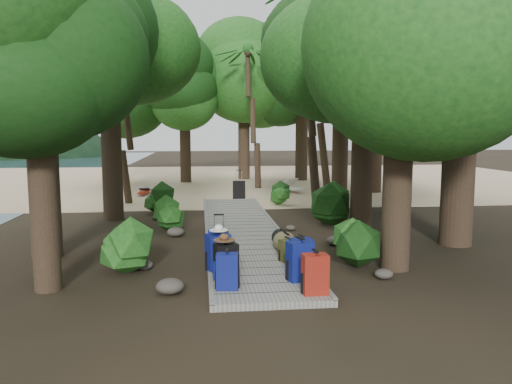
{
  "coord_description": "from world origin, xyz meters",
  "views": [
    {
      "loc": [
        -1.11,
        -12.33,
        2.73
      ],
      "look_at": [
        0.49,
        1.92,
        1.0
      ],
      "focal_mm": 35.0,
      "sensor_mm": 36.0,
      "label": 1
    }
  ],
  "objects": [
    {
      "name": "tree_right_f",
      "position": [
        6.67,
        9.45,
        5.4
      ],
      "size": [
        6.05,
        6.05,
        10.81
      ],
      "primitive_type": null,
      "color": "black",
      "rests_on": "ground"
    },
    {
      "name": "boardwalk",
      "position": [
        0.0,
        1.0,
        0.06
      ],
      "size": [
        2.0,
        12.0,
        0.12
      ],
      "primitive_type": "cube",
      "color": "gray",
      "rests_on": "ground"
    },
    {
      "name": "tree_back_b",
      "position": [
        1.41,
        16.41,
        4.75
      ],
      "size": [
        5.31,
        5.31,
        9.49
      ],
      "primitive_type": null,
      "color": "black",
      "rests_on": "ground"
    },
    {
      "name": "shrub_right_c",
      "position": [
        1.98,
        5.97,
        0.42
      ],
      "size": [
        0.93,
        0.93,
        0.84
      ],
      "primitive_type": null,
      "color": "#144516",
      "rests_on": "ground"
    },
    {
      "name": "tree_left_c",
      "position": [
        -3.84,
        3.57,
        4.45
      ],
      "size": [
        5.12,
        5.12,
        8.9
      ],
      "primitive_type": null,
      "color": "black",
      "rests_on": "ground"
    },
    {
      "name": "shrub_left_a",
      "position": [
        -2.47,
        -2.56,
        0.5
      ],
      "size": [
        1.11,
        1.11,
        1.0
      ],
      "primitive_type": null,
      "color": "#144516",
      "rests_on": "ground"
    },
    {
      "name": "tree_back_d",
      "position": [
        -6.0,
        15.08,
        3.9
      ],
      "size": [
        4.68,
        4.68,
        7.79
      ],
      "primitive_type": null,
      "color": "black",
      "rests_on": "ground"
    },
    {
      "name": "kayak",
      "position": [
        -3.52,
        9.58,
        0.2
      ],
      "size": [
        1.46,
        3.68,
        0.36
      ],
      "primitive_type": "ellipsoid",
      "rotation": [
        0.0,
        0.0,
        -0.19
      ],
      "color": "#9D1F0D",
      "rests_on": "sand_beach"
    },
    {
      "name": "backpack_left_a",
      "position": [
        -0.69,
        -4.25,
        0.46
      ],
      "size": [
        0.38,
        0.29,
        0.67
      ],
      "primitive_type": null,
      "rotation": [
        0.0,
        0.0,
        -0.11
      ],
      "color": "navy",
      "rests_on": "boardwalk"
    },
    {
      "name": "shrub_right_b",
      "position": [
        2.85,
        2.05,
        0.66
      ],
      "size": [
        1.46,
        1.46,
        1.32
      ],
      "primitive_type": null,
      "color": "#144516",
      "rests_on": "ground"
    },
    {
      "name": "palm_right_c",
      "position": [
        1.91,
        11.89,
        3.28
      ],
      "size": [
        4.12,
        4.12,
        6.56
      ],
      "primitive_type": null,
      "color": "#103A11",
      "rests_on": "ground"
    },
    {
      "name": "tree_left_a",
      "position": [
        -3.77,
        -3.58,
        3.27
      ],
      "size": [
        3.92,
        3.92,
        6.53
      ],
      "primitive_type": null,
      "color": "black",
      "rests_on": "ground"
    },
    {
      "name": "palm_left_a",
      "position": [
        -4.07,
        6.99,
        3.07
      ],
      "size": [
        3.86,
        3.86,
        6.15
      ],
      "primitive_type": null,
      "color": "#103A11",
      "rests_on": "ground"
    },
    {
      "name": "backpack_right_c",
      "position": [
        0.76,
        -3.29,
        0.46
      ],
      "size": [
        0.43,
        0.33,
        0.69
      ],
      "primitive_type": null,
      "rotation": [
        0.0,
        0.0,
        0.13
      ],
      "color": "navy",
      "rests_on": "boardwalk"
    },
    {
      "name": "duffel_right_black",
      "position": [
        0.71,
        -1.47,
        0.32
      ],
      "size": [
        0.41,
        0.64,
        0.4
      ],
      "primitive_type": null,
      "rotation": [
        0.0,
        0.0,
        0.02
      ],
      "color": "black",
      "rests_on": "boardwalk"
    },
    {
      "name": "tree_right_c",
      "position": [
        3.5,
        1.51,
        4.42
      ],
      "size": [
        5.1,
        5.1,
        8.83
      ],
      "primitive_type": null,
      "color": "black",
      "rests_on": "ground"
    },
    {
      "name": "shrub_left_c",
      "position": [
        -2.51,
        4.46,
        0.46
      ],
      "size": [
        1.02,
        1.02,
        0.92
      ],
      "primitive_type": null,
      "color": "#144516",
      "rests_on": "ground"
    },
    {
      "name": "hat_brown",
      "position": [
        -0.72,
        -3.77,
        0.91
      ],
      "size": [
        0.38,
        0.38,
        0.12
      ],
      "primitive_type": null,
      "color": "#51351E",
      "rests_on": "backpack_left_b"
    },
    {
      "name": "backpack_right_b",
      "position": [
        0.61,
        -3.89,
        0.51
      ],
      "size": [
        0.49,
        0.4,
        0.77
      ],
      "primitive_type": null,
      "rotation": [
        0.0,
        0.0,
        0.27
      ],
      "color": "navy",
      "rests_on": "boardwalk"
    },
    {
      "name": "hat_white",
      "position": [
        -0.79,
        -3.16,
        0.97
      ],
      "size": [
        0.36,
        0.36,
        0.12
      ],
      "primitive_type": null,
      "color": "silver",
      "rests_on": "backpack_left_c"
    },
    {
      "name": "tree_back_c",
      "position": [
        4.58,
        15.37,
        4.93
      ],
      "size": [
        5.48,
        5.48,
        9.87
      ],
      "primitive_type": null,
      "color": "black",
      "rests_on": "ground"
    },
    {
      "name": "backpack_left_d",
      "position": [
        -0.75,
        -1.77,
        0.42
      ],
      "size": [
        0.45,
        0.37,
        0.6
      ],
      "primitive_type": null,
      "rotation": [
        0.0,
        0.0,
        -0.26
      ],
      "color": "navy",
      "rests_on": "boardwalk"
    },
    {
      "name": "rock_right_c",
      "position": [
        1.37,
        1.15,
        0.08
      ],
      "size": [
        0.28,
        0.25,
        0.15
      ],
      "primitive_type": null,
      "color": "#4C473F",
      "rests_on": "ground"
    },
    {
      "name": "tree_right_d",
      "position": [
        5.51,
        3.61,
        5.1
      ],
      "size": [
        5.57,
        5.57,
        10.21
      ],
      "primitive_type": null,
      "color": "black",
      "rests_on": "ground"
    },
    {
      "name": "sand_beach",
      "position": [
        0.0,
        16.0,
        0.01
      ],
      "size": [
        40.0,
        22.0,
        0.02
      ],
      "primitive_type": "cube",
      "color": "#CAAF88",
      "rests_on": "ground"
    },
    {
      "name": "backpack_left_c",
      "position": [
        -0.8,
        -3.12,
        0.51
      ],
      "size": [
        0.5,
        0.43,
        0.79
      ],
      "primitive_type": null,
      "rotation": [
        0.0,
        0.0,
        0.36
      ],
      "color": "navy",
      "rests_on": "boardwalk"
    },
    {
      "name": "shrub_right_a",
      "position": [
        2.14,
        -2.76,
        0.5
      ],
      "size": [
        1.11,
        1.11,
        1.0
      ],
      "primitive_type": null,
      "color": "#144516",
      "rests_on": "ground"
    },
    {
      "name": "shrub_left_b",
      "position": [
        -1.97,
        1.36,
        0.44
      ],
      "size": [
        0.97,
        0.97,
        0.87
      ],
      "primitive_type": null,
      "color": "#144516",
      "rests_on": "ground"
    },
    {
      "name": "palm_right_a",
      "position": [
        3.23,
        5.54,
        3.84
      ],
      "size": [
        4.51,
        4.51,
        7.69
      ],
      "primitive_type": null,
      "color": "#103A11",
      "rests_on": "ground"
    },
    {
      "name": "ground",
      "position": [
        0.0,
        0.0,
        0.0
      ],
      "size": [
        120.0,
        120.0,
        0.0
      ],
      "primitive_type": "plane",
      "color": "black",
      "rests_on": "ground"
    },
    {
      "name": "tree_back_a",
      "position": [
        -1.9,
        14.98,
        4.16
      ],
      "size": [
        4.81,
        4.81,
        8.32
      ],
      "primitive_type": null,
      "color": "black",
      "rests_on": "ground"
    },
    {
      "name": "rock_left_b",
      "position": [
        -2.24,
        -2.45,
        0.09
      ],
      "size": [
        0.34,
        0.31,
        0.19
      ],
      "primitive_type": null,
      "color": "#4C473F",
      "rests_on": "ground"
    },
    {
      "name": "duffel_right_khaki",
      "position": [
        0.71,
        -1.95,
        0.33
      ],
      "size": [
        0.51,
        0.69,
        0.42
      ],
      "primitive_type": null,
      "rotation": [
        0.0,
        0.0,
        0.14
      ],
      "color": "#756346",
      "rests_on": "boardwalk"
    },
    {
      "name": "backpack_left_b",
      "position": [
        -0.68,
        -3.73,
        0.49
      ],
      "size": [
        0.46,
        0.38,
        0.73
      ],
      "primitive_type": null,
      "rotation": [
        0.0,
        0.0,
        0.26
      ],
      "color": "black",
      "rests_on": "boardwalk"
    },
    {
      "name": "suitcase_on_boardwalk",
      "position": [
        -0.76,
        -2.61,
        0.4
      ],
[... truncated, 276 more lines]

